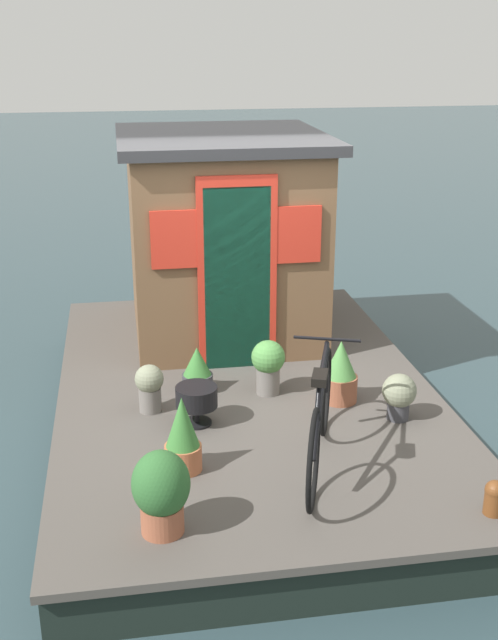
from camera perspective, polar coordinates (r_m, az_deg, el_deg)
The scene contains 13 objects.
ground_plane at distance 7.23m, azimuth -0.26°, elevation -7.79°, with size 60.00×60.00×0.00m, color #2D4247.
houseboat_deck at distance 7.13m, azimuth -0.27°, elevation -6.31°, with size 5.09×3.27×0.42m.
houseboat_cabin at distance 8.04m, azimuth -1.93°, elevation 6.18°, with size 2.16×2.02×2.04m.
bicycle at distance 5.67m, azimuth 5.17°, elevation -7.08°, with size 1.66×0.69×0.83m.
potted_plant_mint at distance 6.89m, azimuth -3.76°, elevation -3.65°, with size 0.27×0.27×0.41m.
potted_plant_ivy at distance 6.50m, azimuth 10.79°, elevation -5.30°, with size 0.28×0.28×0.39m.
potted_plant_fern at distance 5.67m, azimuth -4.82°, elevation -8.34°, with size 0.27×0.27×0.57m.
potted_plant_lavender at distance 6.80m, azimuth 1.39°, elevation -3.17°, with size 0.29×0.29×0.48m.
potted_plant_basil at distance 6.56m, azimuth -7.20°, elevation -4.75°, with size 0.24×0.24×0.41m.
potted_plant_thyme at distance 5.03m, azimuth -6.36°, elevation -12.16°, with size 0.37×0.37×0.56m.
potted_plant_geranium at distance 6.71m, azimuth 6.61°, elevation -3.79°, with size 0.30×0.30×0.55m.
charcoal_grill at distance 6.31m, azimuth -3.81°, elevation -5.65°, with size 0.34×0.34×0.33m.
mooring_bollard at distance 5.49m, azimuth 17.32°, elevation -12.09°, with size 0.14×0.14×0.24m.
Camera 1 is at (-6.29, 1.02, 3.40)m, focal length 44.27 mm.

